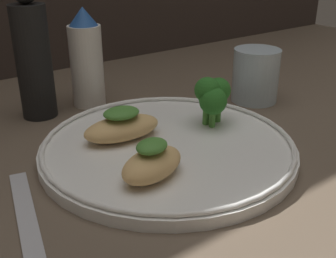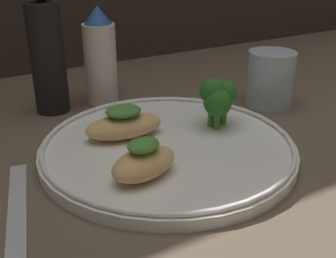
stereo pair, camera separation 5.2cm
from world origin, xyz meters
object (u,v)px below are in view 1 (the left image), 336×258
at_px(drinking_glass, 256,75).
at_px(sauce_bottle, 87,60).
at_px(pepper_grinder, 33,58).
at_px(broccoli_bunch, 213,95).
at_px(plate, 168,146).

bearing_deg(drinking_glass, sauce_bottle, 147.20).
bearing_deg(drinking_glass, pepper_grinder, 154.73).
bearing_deg(broccoli_bunch, sauce_bottle, 112.42).
bearing_deg(pepper_grinder, drinking_glass, -25.27).
relative_size(plate, pepper_grinder, 1.60).
distance_m(plate, pepper_grinder, 0.25).
height_order(pepper_grinder, drinking_glass, pepper_grinder).
xyz_separation_m(pepper_grinder, drinking_glass, (0.31, -0.15, -0.05)).
bearing_deg(pepper_grinder, broccoli_bunch, -50.54).
height_order(broccoli_bunch, sauce_bottle, sauce_bottle).
relative_size(plate, sauce_bottle, 2.05).
bearing_deg(broccoli_bunch, pepper_grinder, 129.46).
height_order(sauce_bottle, pepper_grinder, pepper_grinder).
bearing_deg(sauce_bottle, drinking_glass, -32.80).
bearing_deg(plate, drinking_glass, 16.88).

